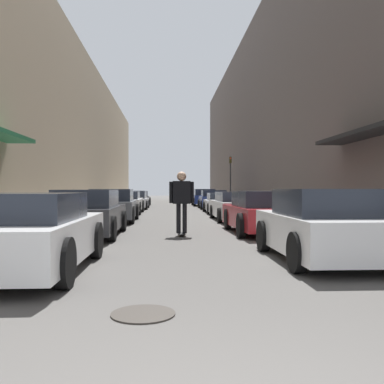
{
  "coord_description": "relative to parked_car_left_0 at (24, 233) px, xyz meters",
  "views": [
    {
      "loc": [
        -0.38,
        -1.93,
        1.36
      ],
      "look_at": [
        0.45,
        12.05,
        1.26
      ],
      "focal_mm": 40.0,
      "sensor_mm": 36.0,
      "label": 1
    }
  ],
  "objects": [
    {
      "name": "ground",
      "position": [
        2.71,
        17.32,
        -0.64
      ],
      "size": [
        123.87,
        123.87,
        0.0
      ],
      "primitive_type": "plane",
      "color": "#4C4947"
    },
    {
      "name": "curb_strip_left",
      "position": [
        -1.93,
        22.95,
        -0.58
      ],
      "size": [
        1.8,
        56.31,
        0.12
      ],
      "color": "gray",
      "rests_on": "ground"
    },
    {
      "name": "curb_strip_right",
      "position": [
        7.35,
        22.95,
        -0.58
      ],
      "size": [
        1.8,
        56.31,
        0.12
      ],
      "color": "gray",
      "rests_on": "ground"
    },
    {
      "name": "building_row_left",
      "position": [
        -4.83,
        22.95,
        4.49
      ],
      "size": [
        4.9,
        56.31,
        10.25
      ],
      "color": "tan",
      "rests_on": "ground"
    },
    {
      "name": "building_row_right",
      "position": [
        10.25,
        22.95,
        5.94
      ],
      "size": [
        4.9,
        56.31,
        13.16
      ],
      "color": "#564C47",
      "rests_on": "ground"
    },
    {
      "name": "parked_car_left_0",
      "position": [
        0.0,
        0.0,
        0.0
      ],
      "size": [
        2.07,
        4.18,
        1.3
      ],
      "color": "silver",
      "rests_on": "ground"
    },
    {
      "name": "parked_car_left_1",
      "position": [
        0.06,
        5.34,
        0.01
      ],
      "size": [
        1.89,
        4.39,
        1.34
      ],
      "color": "#232326",
      "rests_on": "ground"
    },
    {
      "name": "parked_car_left_2",
      "position": [
        0.08,
        10.78,
        0.02
      ],
      "size": [
        1.96,
        4.03,
        1.36
      ],
      "color": "#515459",
      "rests_on": "ground"
    },
    {
      "name": "parked_car_left_3",
      "position": [
        -0.02,
        16.6,
        -0.03
      ],
      "size": [
        2.0,
        4.61,
        1.22
      ],
      "color": "silver",
      "rests_on": "ground"
    },
    {
      "name": "parked_car_left_4",
      "position": [
        0.12,
        22.2,
        -0.05
      ],
      "size": [
        1.91,
        4.46,
        1.24
      ],
      "color": "#B7B7BC",
      "rests_on": "ground"
    },
    {
      "name": "parked_car_left_5",
      "position": [
        -0.05,
        27.2,
        -0.06
      ],
      "size": [
        2.07,
        4.09,
        1.18
      ],
      "color": "black",
      "rests_on": "ground"
    },
    {
      "name": "parked_car_right_0",
      "position": [
        5.3,
        0.81,
        0.02
      ],
      "size": [
        1.92,
        3.92,
        1.36
      ],
      "color": "silver",
      "rests_on": "ground"
    },
    {
      "name": "parked_car_right_1",
      "position": [
        5.29,
        5.83,
        -0.01
      ],
      "size": [
        2.0,
        4.23,
        1.3
      ],
      "color": "maroon",
      "rests_on": "ground"
    },
    {
      "name": "parked_car_right_2",
      "position": [
        5.3,
        11.18,
        -0.04
      ],
      "size": [
        1.88,
        4.67,
        1.24
      ],
      "color": "silver",
      "rests_on": "ground"
    },
    {
      "name": "parked_car_right_3",
      "position": [
        5.47,
        16.81,
        -0.08
      ],
      "size": [
        1.98,
        4.5,
        1.13
      ],
      "color": "#B7B7BC",
      "rests_on": "ground"
    },
    {
      "name": "parked_car_right_4",
      "position": [
        5.52,
        22.1,
        -0.02
      ],
      "size": [
        1.92,
        3.98,
        1.27
      ],
      "color": "navy",
      "rests_on": "ground"
    },
    {
      "name": "parked_car_right_5",
      "position": [
        5.38,
        27.5,
        0.01
      ],
      "size": [
        1.94,
        3.98,
        1.35
      ],
      "color": "navy",
      "rests_on": "ground"
    },
    {
      "name": "skateboarder",
      "position": [
        2.76,
        5.26,
        0.51
      ],
      "size": [
        0.72,
        0.78,
        1.86
      ],
      "color": "black",
      "rests_on": "ground"
    },
    {
      "name": "manhole_cover",
      "position": [
        2.07,
        -2.49,
        -0.63
      ],
      "size": [
        0.7,
        0.7,
        0.02
      ],
      "color": "#332D28",
      "rests_on": "ground"
    },
    {
      "name": "traffic_light",
      "position": [
        6.84,
        22.96,
        1.65
      ],
      "size": [
        0.16,
        0.22,
        3.52
      ],
      "color": "#2D2D2D",
      "rests_on": "curb_strip_right"
    }
  ]
}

